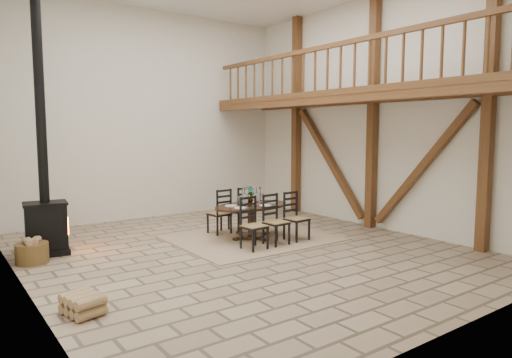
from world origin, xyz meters
TOP-DOWN VIEW (x-y plane):
  - ground at (0.00, 0.00)m, footprint 8.00×8.00m
  - room_shell at (1.19, 0.00)m, footprint 7.02×8.02m
  - rug at (0.64, 0.66)m, footprint 3.00×2.50m
  - dining_table at (0.65, 0.57)m, footprint 1.69×1.89m
  - wood_stove at (-2.88, 1.76)m, footprint 0.77×0.63m
  - log_basket at (-3.19, 1.34)m, footprint 0.50×0.50m
  - log_stack at (-3.11, -1.27)m, footprint 0.46×0.56m

SIDE VIEW (x-z plane):
  - ground at x=0.00m, z-range 0.00..0.00m
  - rug at x=0.64m, z-range 0.00..0.02m
  - log_stack at x=-3.11m, z-range 0.00..0.24m
  - log_basket at x=-3.19m, z-range -0.03..0.39m
  - dining_table at x=0.65m, z-range -0.14..0.90m
  - wood_stove at x=-2.88m, z-range -1.39..3.61m
  - room_shell at x=1.19m, z-range 0.51..5.52m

